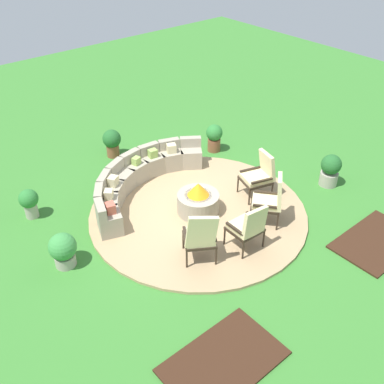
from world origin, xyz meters
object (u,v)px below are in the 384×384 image
potted_plant_0 (330,169)px  potted_plant_3 (63,249)px  potted_plant_2 (29,202)px  lounge_chair_front_left (200,236)px  potted_plant_1 (214,136)px  potted_plant_4 (112,141)px  curved_stone_bench (139,178)px  lounge_chair_back_right (260,174)px  fire_pit (198,201)px  lounge_chair_back_left (271,199)px  lounge_chair_front_right (248,226)px

potted_plant_0 → potted_plant_3: bearing=165.7°
potted_plant_0 → potted_plant_2: size_ratio=1.17×
lounge_chair_front_left → potted_plant_1: size_ratio=1.56×
potted_plant_2 → potted_plant_4: bearing=21.8°
potted_plant_3 → potted_plant_2: bearing=85.5°
curved_stone_bench → potted_plant_1: (2.58, 0.30, 0.06)m
potted_plant_0 → potted_plant_2: 6.66m
potted_plant_3 → lounge_chair_back_right: bearing=-10.5°
fire_pit → lounge_chair_back_right: size_ratio=0.85×
lounge_chair_back_left → potted_plant_3: 4.10m
curved_stone_bench → potted_plant_2: bearing=163.1°
lounge_chair_back_left → potted_plant_2: 4.96m
fire_pit → lounge_chair_front_left: bearing=-129.4°
lounge_chair_front_left → lounge_chair_front_right: size_ratio=1.14×
lounge_chair_back_left → potted_plant_0: 2.18m
fire_pit → potted_plant_1: bearing=40.5°
potted_plant_0 → potted_plant_4: potted_plant_0 is taller
curved_stone_bench → lounge_chair_front_left: bearing=-100.0°
lounge_chair_back_left → potted_plant_1: lounge_chair_back_left is taller
lounge_chair_front_left → potted_plant_4: lounge_chair_front_left is taller
curved_stone_bench → potted_plant_4: curved_stone_bench is taller
fire_pit → lounge_chair_back_left: bearing=-53.3°
potted_plant_0 → curved_stone_bench: bearing=143.5°
lounge_chair_back_left → potted_plant_4: (-0.96, 4.44, -0.20)m
lounge_chair_front_left → lounge_chair_back_left: lounge_chair_front_left is taller
fire_pit → lounge_chair_front_right: (-0.04, -1.47, 0.26)m
lounge_chair_back_right → potted_plant_4: lounge_chair_back_right is taller
curved_stone_bench → lounge_chair_back_right: size_ratio=3.34×
lounge_chair_back_right → potted_plant_2: size_ratio=1.58×
lounge_chair_front_left → lounge_chair_back_left: size_ratio=1.03×
curved_stone_bench → potted_plant_0: potted_plant_0 is taller
lounge_chair_front_right → fire_pit: bearing=90.0°
potted_plant_4 → lounge_chair_front_right: bearing=-89.7°
potted_plant_1 → potted_plant_2: potted_plant_1 is taller
curved_stone_bench → lounge_chair_back_right: (1.90, -1.89, 0.25)m
potted_plant_2 → potted_plant_3: 1.79m
lounge_chair_front_left → potted_plant_3: lounge_chair_front_left is taller
fire_pit → lounge_chair_front_right: bearing=-91.7°
lounge_chair_back_right → potted_plant_1: 2.30m
lounge_chair_back_left → potted_plant_0: bearing=-37.4°
lounge_chair_front_left → potted_plant_2: bearing=150.6°
lounge_chair_front_right → potted_plant_4: (-0.03, 4.72, -0.17)m
curved_stone_bench → potted_plant_4: bearing=77.0°
potted_plant_2 → potted_plant_3: potted_plant_3 is taller
potted_plant_0 → potted_plant_3: size_ratio=1.11×
potted_plant_0 → potted_plant_1: potted_plant_0 is taller
lounge_chair_back_right → potted_plant_3: 4.39m
lounge_chair_front_left → potted_plant_2: (-1.80, 3.33, -0.25)m
lounge_chair_front_left → potted_plant_3: size_ratio=1.64×
fire_pit → potted_plant_3: (-2.88, 0.40, 0.04)m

